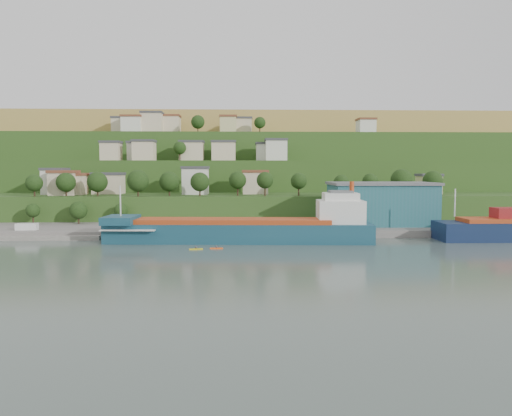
{
  "coord_description": "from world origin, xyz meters",
  "views": [
    {
      "loc": [
        1.6,
        -118.4,
        18.83
      ],
      "look_at": [
        6.43,
        15.0,
        8.33
      ],
      "focal_mm": 35.0,
      "sensor_mm": 36.0,
      "label": 1
    }
  ],
  "objects_px": {
    "kayak_orange": "(216,248)",
    "cargo_ship_near": "(248,231)",
    "caravan": "(27,228)",
    "warehouse": "(381,203)"
  },
  "relations": [
    {
      "from": "warehouse",
      "to": "caravan",
      "type": "bearing_deg",
      "value": -173.79
    },
    {
      "from": "caravan",
      "to": "kayak_orange",
      "type": "height_order",
      "value": "caravan"
    },
    {
      "from": "cargo_ship_near",
      "to": "caravan",
      "type": "distance_m",
      "value": 61.7
    },
    {
      "from": "cargo_ship_near",
      "to": "kayak_orange",
      "type": "distance_m",
      "value": 13.6
    },
    {
      "from": "cargo_ship_near",
      "to": "warehouse",
      "type": "bearing_deg",
      "value": 31.06
    },
    {
      "from": "cargo_ship_near",
      "to": "caravan",
      "type": "xyz_separation_m",
      "value": [
        -60.73,
        10.94,
        -0.28
      ]
    },
    {
      "from": "caravan",
      "to": "cargo_ship_near",
      "type": "bearing_deg",
      "value": -14.65
    },
    {
      "from": "caravan",
      "to": "kayak_orange",
      "type": "bearing_deg",
      "value": -26.86
    },
    {
      "from": "cargo_ship_near",
      "to": "warehouse",
      "type": "height_order",
      "value": "cargo_ship_near"
    },
    {
      "from": "kayak_orange",
      "to": "cargo_ship_near",
      "type": "bearing_deg",
      "value": 55.51
    }
  ]
}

